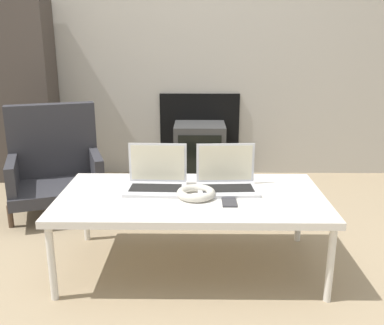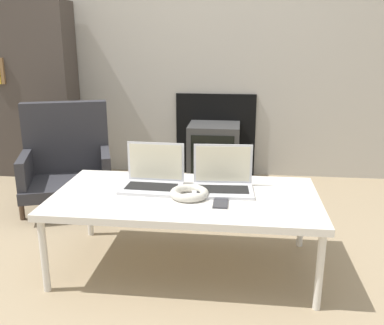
% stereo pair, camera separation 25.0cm
% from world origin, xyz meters
% --- Properties ---
extents(ground_plane, '(14.00, 14.00, 0.00)m').
position_xyz_m(ground_plane, '(0.00, 0.00, 0.00)').
color(ground_plane, '#998466').
extents(wall_back, '(7.00, 0.08, 2.60)m').
position_xyz_m(wall_back, '(0.00, 1.94, 1.29)').
color(wall_back, '#ADA89E').
rests_on(wall_back, ground_plane).
extents(table, '(1.39, 0.72, 0.42)m').
position_xyz_m(table, '(0.00, 0.21, 0.39)').
color(table, silver).
rests_on(table, ground_plane).
extents(laptop_left, '(0.33, 0.24, 0.24)m').
position_xyz_m(laptop_left, '(-0.19, 0.30, 0.47)').
color(laptop_left, silver).
rests_on(laptop_left, table).
extents(laptop_right, '(0.33, 0.25, 0.24)m').
position_xyz_m(laptop_right, '(0.19, 0.30, 0.47)').
color(laptop_right, silver).
rests_on(laptop_right, table).
extents(headphones, '(0.20, 0.20, 0.04)m').
position_xyz_m(headphones, '(0.02, 0.17, 0.44)').
color(headphones, beige).
rests_on(headphones, table).
extents(phone, '(0.07, 0.14, 0.01)m').
position_xyz_m(phone, '(0.19, 0.10, 0.42)').
color(phone, '#333338').
rests_on(phone, table).
extents(tv, '(0.43, 0.39, 0.50)m').
position_xyz_m(tv, '(0.05, 1.70, 0.25)').
color(tv, '#383838').
rests_on(tv, ground_plane).
extents(armchair, '(0.75, 0.70, 0.76)m').
position_xyz_m(armchair, '(-0.98, 1.00, 0.35)').
color(armchair, '#2D2D33').
rests_on(armchair, ground_plane).
extents(bookshelf, '(0.73, 0.32, 1.51)m').
position_xyz_m(bookshelf, '(-1.56, 1.74, 0.76)').
color(bookshelf, '#3F3833').
rests_on(bookshelf, ground_plane).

